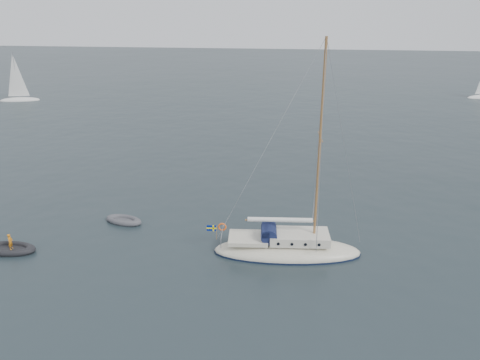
# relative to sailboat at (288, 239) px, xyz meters

# --- Properties ---
(ground) EXTENTS (300.00, 300.00, 0.00)m
(ground) POSITION_rel_sailboat_xyz_m (-3.89, 2.48, -1.10)
(ground) COLOR black
(ground) RESTS_ON ground
(sailboat) EXTENTS (10.23, 3.06, 14.58)m
(sailboat) POSITION_rel_sailboat_xyz_m (0.00, 0.00, 0.00)
(sailboat) COLOR beige
(sailboat) RESTS_ON ground
(dinghy) EXTENTS (3.01, 1.36, 0.43)m
(dinghy) POSITION_rel_sailboat_xyz_m (-12.52, 3.15, -0.91)
(dinghy) COLOR #454549
(dinghy) RESTS_ON ground
(rib) EXTENTS (3.73, 1.70, 1.32)m
(rib) POSITION_rel_sailboat_xyz_m (-18.61, -2.10, -0.89)
(rib) COLOR black
(rib) RESTS_ON ground
(distant_yacht_a) EXTENTS (6.56, 3.50, 8.70)m
(distant_yacht_a) POSITION_rel_sailboat_xyz_m (-47.58, 46.97, 2.61)
(distant_yacht_a) COLOR silver
(distant_yacht_a) RESTS_ON ground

